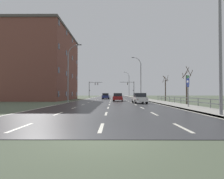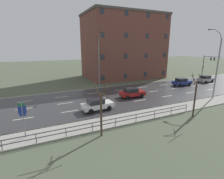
{
  "view_description": "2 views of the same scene",
  "coord_description": "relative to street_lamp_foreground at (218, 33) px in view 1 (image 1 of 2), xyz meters",
  "views": [
    {
      "loc": [
        0.51,
        -5.8,
        1.5
      ],
      "look_at": [
        0.1,
        60.56,
        2.98
      ],
      "focal_mm": 28.89,
      "sensor_mm": 36.0,
      "label": 1
    },
    {
      "loc": [
        24.52,
        14.41,
        8.26
      ],
      "look_at": [
        0.0,
        25.81,
        1.3
      ],
      "focal_mm": 27.39,
      "sensor_mm": 36.0,
      "label": 2
    }
  ],
  "objects": [
    {
      "name": "car_far_left",
      "position": [
        -9.12,
        44.51,
        -4.72
      ],
      "size": [
        2.03,
        4.2,
        1.57
      ],
      "rotation": [
        0.0,
        0.0,
        0.06
      ],
      "color": "#B7B7BC",
      "rests_on": "ground"
    },
    {
      "name": "street_lamp_distant",
      "position": [
        0.0,
        68.04,
        -0.09
      ],
      "size": [
        2.39,
        0.24,
        11.08
      ],
      "color": "slate",
      "rests_on": "ground"
    },
    {
      "name": "sidewalk_right",
      "position": [
        0.97,
        53.93,
        -5.47
      ],
      "size": [
        3.0,
        120.0,
        0.12
      ],
      "color": "gray",
      "rests_on": "ground"
    },
    {
      "name": "road_asphalt_strip",
      "position": [
        -7.46,
        53.92,
        -5.52
      ],
      "size": [
        14.0,
        120.0,
        0.03
      ],
      "color": "#303033",
      "rests_on": "ground"
    },
    {
      "name": "street_lamp_midground",
      "position": [
        -0.01,
        34.02,
        -0.23
      ],
      "size": [
        2.46,
        0.24,
        10.8
      ],
      "color": "slate",
      "rests_on": "ground"
    },
    {
      "name": "highway_sign",
      "position": [
        0.93,
        7.09,
        -3.34
      ],
      "size": [
        0.09,
        0.68,
        3.42
      ],
      "color": "slate",
      "rests_on": "ground"
    },
    {
      "name": "bare_tree_near",
      "position": [
        3.45,
        13.59,
        -3.07
      ],
      "size": [
        1.29,
        1.32,
        5.3
      ],
      "color": "#423328",
      "rests_on": "ground"
    },
    {
      "name": "ground_plane",
      "position": [
        -7.46,
        41.93,
        -5.59
      ],
      "size": [
        160.0,
        160.0,
        0.12
      ],
      "color": "#4C5642"
    },
    {
      "name": "bare_tree_mid",
      "position": [
        3.83,
        25.21,
        -3.05
      ],
      "size": [
        1.08,
        1.21,
        5.27
      ],
      "color": "#423328",
      "rests_on": "ground"
    },
    {
      "name": "car_near_left",
      "position": [
        -2.95,
        15.48,
        -4.72
      ],
      "size": [
        2.01,
        4.19,
        1.57
      ],
      "rotation": [
        0.0,
        0.0,
        0.05
      ],
      "color": "silver",
      "rests_on": "ground"
    },
    {
      "name": "guardrail",
      "position": [
        2.39,
        11.76,
        -4.82
      ],
      "size": [
        0.07,
        27.91,
        1.0
      ],
      "color": "#515459",
      "rests_on": "ground"
    },
    {
      "name": "street_lamp_foreground",
      "position": [
        0.0,
        0.0,
        0.0
      ],
      "size": [
        2.43,
        0.24,
        11.27
      ],
      "color": "slate",
      "rests_on": "ground"
    },
    {
      "name": "brick_building",
      "position": [
        -23.76,
        30.55,
        2.54
      ],
      "size": [
        13.22,
        19.71,
        16.11
      ],
      "color": "brown",
      "rests_on": "ground"
    },
    {
      "name": "car_mid_centre",
      "position": [
        -8.95,
        36.87,
        -4.72
      ],
      "size": [
        2.0,
        4.18,
        1.57
      ],
      "rotation": [
        0.0,
        0.0,
        -0.05
      ],
      "color": "navy",
      "rests_on": "ground"
    },
    {
      "name": "street_lamp_left_bank",
      "position": [
        -14.9,
        20.41,
        -0.43
      ],
      "size": [
        2.51,
        0.24,
        10.42
      ],
      "color": "slate",
      "rests_on": "ground"
    },
    {
      "name": "car_distant",
      "position": [
        -6.02,
        22.69,
        -4.72
      ],
      "size": [
        2.01,
        4.19,
        1.57
      ],
      "rotation": [
        0.0,
        0.0,
        -0.05
      ],
      "color": "maroon",
      "rests_on": "ground"
    },
    {
      "name": "traffic_signal_left",
      "position": [
        -14.19,
        51.27,
        -1.62
      ],
      "size": [
        4.73,
        0.36,
        5.69
      ],
      "color": "#38383A",
      "rests_on": "ground"
    },
    {
      "name": "traffic_signal_right",
      "position": [
        -0.5,
        51.97,
        -1.7
      ],
      "size": [
        5.08,
        0.36,
        5.79
      ],
      "color": "#38383A",
      "rests_on": "ground"
    }
  ]
}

